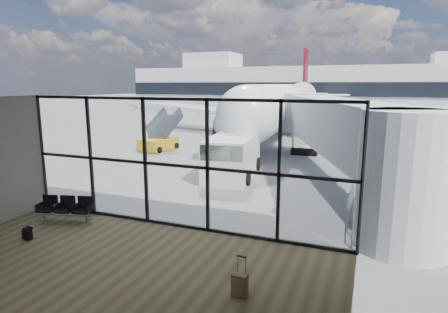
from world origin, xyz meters
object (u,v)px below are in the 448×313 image
Objects in this scene: seating_row at (66,207)px; belt_loader at (230,127)px; suitcase at (240,285)px; backpack at (27,234)px; airliner at (287,104)px; service_van at (232,156)px; mobile_stairs at (159,142)px.

belt_loader is (-2.99, 25.03, 0.14)m from seating_row.
suitcase is at bearing -46.86° from belt_loader.
airliner is at bearing 97.56° from backpack.
mobile_stairs reaches higher than service_van.
suitcase is (7.42, -0.60, 0.09)m from backpack.
service_van is (-4.18, 10.79, 0.84)m from suitcase.
airliner reaches higher than seating_row.
suitcase is 0.26× the size of mobile_stairs.
belt_loader is at bearing 108.04° from backpack.
backpack is 0.08× the size of service_van.
seating_row is at bearing -65.50° from mobile_stairs.
seating_row is 0.54× the size of mobile_stairs.
seating_row is 14.96m from mobile_stairs.
backpack is 7.44m from suitcase.
seating_row is at bearing 106.38° from backpack.
backpack is 27.08m from belt_loader.
seating_row is 28.11m from airliner.
seating_row is at bearing -61.08° from belt_loader.
airliner is (-5.43, 30.37, 2.67)m from suitcase.
seating_row is 0.05× the size of airliner.
belt_loader reaches higher than backpack.
backpack is 0.10× the size of belt_loader.
suitcase is (7.58, -2.45, -0.20)m from seating_row.
mobile_stairs reaches higher than suitcase.
seating_row is at bearing 165.13° from suitcase.
service_van is (1.26, -19.58, -1.83)m from airliner.
airliner is 8.69× the size of belt_loader.
mobile_stairs is at bearing 93.65° from seating_row.
seating_row is 0.47× the size of belt_loader.
belt_loader is (-3.15, 26.89, 0.44)m from backpack.
belt_loader is at bearing -154.19° from airliner.
suitcase is at bearing -76.66° from service_van.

